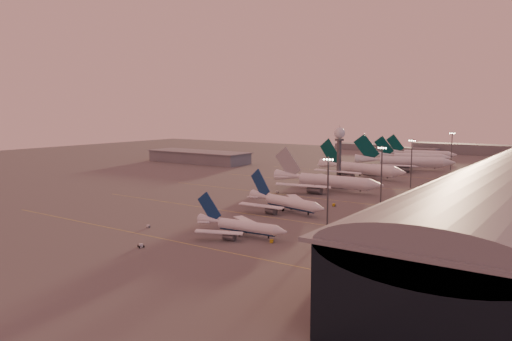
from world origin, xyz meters
The scene contains 25 objects.
ground centered at (0.00, 0.00, 0.00)m, with size 700.00×700.00×0.00m, color #5F5C5C.
taxiway_markings centered at (30.00, 56.00, 0.01)m, with size 180.00×185.25×0.02m.
hangar centered at (-120.00, 140.00, 4.32)m, with size 82.00×27.00×8.50m.
radar_tower centered at (5.00, 120.00, 20.95)m, with size 6.40×6.40×31.10m.
mast_a centered at (58.00, 0.00, 13.74)m, with size 3.60×0.56×25.00m.
mast_b centered at (55.00, 55.00, 13.74)m, with size 3.60×0.56×25.00m.
mast_c centered at (50.00, 110.00, 13.74)m, with size 3.60×0.56×25.00m.
mast_d centered at (48.00, 200.00, 13.74)m, with size 3.60×0.56×25.00m.
distant_horizon centered at (2.62, 325.14, 3.89)m, with size 165.00×37.50×9.00m.
narrowbody_near centered at (36.90, -18.16, 2.65)m, with size 33.48×26.66×13.07m.
narrowbody_mid centered at (28.83, 22.12, 3.15)m, with size 39.26×30.98×15.57m.
widebody_white centered at (19.28, 76.67, 3.61)m, with size 59.13×47.40×20.81m.
greentail_a centered at (13.68, 131.73, 3.88)m, with size 59.81×47.82×21.98m.
greentail_b centered at (22.97, 181.44, 4.16)m, with size 62.41×49.57×23.57m.
greentail_c centered at (14.57, 225.83, 3.53)m, with size 53.76×42.83×20.01m.
greentail_d centered at (11.85, 256.07, 3.50)m, with size 54.53×43.81×19.84m.
gsv_truck_a centered at (4.88, -27.40, 0.99)m, with size 4.93×2.11×1.94m.
gsv_tug_near centered at (21.01, -45.70, 0.53)m, with size 3.48×4.20×1.03m.
gsv_catering_a centered at (49.67, -19.66, 2.00)m, with size 5.28×3.47×3.99m.
gsv_tug_mid centered at (12.42, 0.31, 0.49)m, with size 3.90×3.38×0.96m.
gsv_truck_b centered at (40.22, 42.58, 1.22)m, with size 6.26×3.33×2.40m.
gsv_truck_c centered at (3.27, 57.07, 1.14)m, with size 5.86×3.39×2.23m.
gsv_catering_b centered at (68.44, 65.57, 2.16)m, with size 5.70×3.70×4.31m.
gsv_tug_far centered at (6.88, 106.89, 0.45)m, with size 3.09×3.53×0.87m.
gsv_truck_d centered at (-25.52, 122.53, 1.11)m, with size 2.90×5.64×2.17m.
Camera 1 is at (128.98, -142.42, 40.05)m, focal length 35.00 mm.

